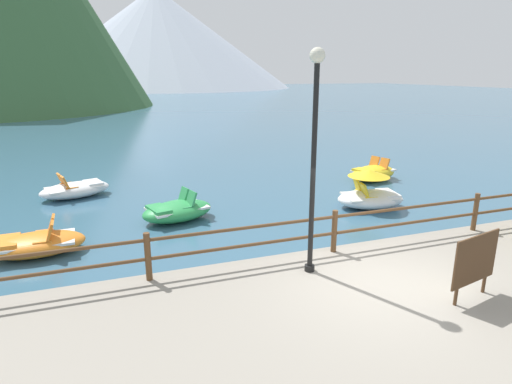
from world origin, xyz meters
TOP-DOWN VIEW (x-y plane):
  - ground_plane at (0.00, 40.00)m, footprint 200.00×200.00m
  - promenade_dock at (0.00, -2.20)m, footprint 28.00×8.00m
  - dock_railing at (0.00, 1.55)m, footprint 23.92×0.12m
  - lamp_post at (-0.92, 0.87)m, footprint 0.28×0.28m
  - sign_board at (1.23, -1.04)m, footprint 1.16×0.29m
  - pedal_boat_0 at (5.52, 8.08)m, footprint 2.42×1.79m
  - pedal_boat_1 at (-5.66, 9.50)m, footprint 2.58×1.88m
  - pedal_boat_2 at (3.33, 5.06)m, footprint 2.35×1.75m
  - pedal_boat_3 at (-2.72, 5.89)m, footprint 2.38×1.80m
  - pedal_boat_4 at (-6.30, 4.57)m, footprint 2.23×1.36m
  - distant_peak at (11.21, 118.07)m, footprint 71.75×71.75m

SIDE VIEW (x-z plane):
  - ground_plane at x=0.00m, z-range 0.00..0.00m
  - promenade_dock at x=0.00m, z-range 0.00..0.40m
  - pedal_boat_4 at x=-6.30m, z-range -0.15..0.70m
  - pedal_boat_1 at x=-5.66m, z-range -0.15..0.71m
  - pedal_boat_3 at x=-2.72m, z-range -0.14..0.74m
  - pedal_boat_0 at x=5.52m, z-range -0.14..0.76m
  - pedal_boat_2 at x=3.33m, z-range -0.19..1.06m
  - dock_railing at x=0.00m, z-range 0.50..1.45m
  - sign_board at x=1.23m, z-range 0.53..1.72m
  - lamp_post at x=-0.92m, z-range 0.83..5.06m
  - distant_peak at x=11.21m, z-range 0.00..25.82m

